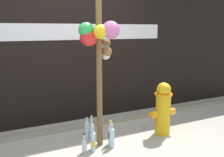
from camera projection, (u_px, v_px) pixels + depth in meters
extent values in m
plane|color=#ADA899|center=(104.00, 152.00, 3.52)|extent=(14.00, 14.00, 0.00)
cube|color=black|center=(69.00, 38.00, 4.55)|extent=(10.00, 0.20, 3.09)
cube|color=silver|center=(84.00, 32.00, 4.54)|extent=(3.23, 0.01, 0.28)
cube|color=gray|center=(81.00, 126.00, 4.38)|extent=(8.00, 0.12, 0.08)
cylinder|color=brown|center=(99.00, 44.00, 3.48)|extent=(0.08, 0.08, 2.98)
sphere|color=yellow|center=(101.00, 32.00, 3.33)|extent=(0.20, 0.20, 0.20)
sphere|color=red|center=(89.00, 37.00, 3.41)|extent=(0.25, 0.25, 0.25)
sphere|color=green|center=(86.00, 30.00, 3.37)|extent=(0.21, 0.21, 0.21)
sphere|color=#D66BB2|center=(111.00, 30.00, 3.36)|extent=(0.24, 0.24, 0.24)
sphere|color=brown|center=(107.00, 52.00, 3.58)|extent=(0.15, 0.15, 0.15)
sphere|color=brown|center=(107.00, 43.00, 3.55)|extent=(0.11, 0.11, 0.11)
sphere|color=brown|center=(104.00, 41.00, 3.53)|extent=(0.04, 0.04, 0.04)
sphere|color=brown|center=(109.00, 41.00, 3.56)|extent=(0.04, 0.04, 0.04)
sphere|color=brown|center=(108.00, 44.00, 3.51)|extent=(0.04, 0.04, 0.04)
sphere|color=silver|center=(105.00, 55.00, 3.60)|extent=(0.14, 0.14, 0.14)
sphere|color=silver|center=(105.00, 47.00, 3.58)|extent=(0.10, 0.10, 0.10)
sphere|color=silver|center=(103.00, 45.00, 3.56)|extent=(0.04, 0.04, 0.04)
sphere|color=silver|center=(107.00, 45.00, 3.59)|extent=(0.04, 0.04, 0.04)
sphere|color=#9D9992|center=(107.00, 47.00, 3.54)|extent=(0.04, 0.04, 0.04)
cylinder|color=gold|center=(163.00, 115.00, 4.09)|extent=(0.24, 0.24, 0.66)
cylinder|color=orange|center=(164.00, 94.00, 4.02)|extent=(0.28, 0.28, 0.03)
sphere|color=gold|center=(164.00, 90.00, 4.00)|extent=(0.23, 0.23, 0.23)
cylinder|color=orange|center=(154.00, 114.00, 4.00)|extent=(0.11, 0.11, 0.11)
cylinder|color=orange|center=(171.00, 111.00, 4.15)|extent=(0.11, 0.11, 0.11)
cylinder|color=#B2DBEA|center=(93.00, 142.00, 3.52)|extent=(0.07, 0.07, 0.28)
cone|color=#B2DBEA|center=(93.00, 132.00, 3.49)|extent=(0.07, 0.07, 0.03)
cylinder|color=#B2DBEA|center=(93.00, 129.00, 3.48)|extent=(0.03, 0.03, 0.08)
cylinder|color=#D8C64C|center=(93.00, 144.00, 3.53)|extent=(0.07, 0.07, 0.10)
cylinder|color=gold|center=(93.00, 126.00, 3.48)|extent=(0.03, 0.03, 0.01)
cylinder|color=silver|center=(92.00, 133.00, 3.87)|extent=(0.06, 0.06, 0.26)
cone|color=silver|center=(92.00, 124.00, 3.85)|extent=(0.06, 0.06, 0.02)
cylinder|color=silver|center=(92.00, 120.00, 3.84)|extent=(0.03, 0.03, 0.10)
cylinder|color=gold|center=(91.00, 116.00, 3.82)|extent=(0.03, 0.03, 0.01)
cylinder|color=#B2DBEA|center=(87.00, 131.00, 3.94)|extent=(0.07, 0.07, 0.27)
cone|color=#B2DBEA|center=(87.00, 121.00, 3.91)|extent=(0.07, 0.07, 0.03)
cylinder|color=#B2DBEA|center=(87.00, 119.00, 3.90)|extent=(0.03, 0.03, 0.06)
cylinder|color=black|center=(87.00, 117.00, 3.90)|extent=(0.03, 0.03, 0.01)
cylinder|color=silver|center=(84.00, 147.00, 3.50)|extent=(0.07, 0.07, 0.18)
cone|color=silver|center=(84.00, 139.00, 3.48)|extent=(0.07, 0.07, 0.03)
cylinder|color=silver|center=(84.00, 137.00, 3.47)|extent=(0.03, 0.03, 0.06)
cylinder|color=black|center=(84.00, 134.00, 3.47)|extent=(0.03, 0.03, 0.01)
cylinder|color=silver|center=(111.00, 136.00, 3.75)|extent=(0.07, 0.07, 0.26)
cone|color=silver|center=(111.00, 127.00, 3.72)|extent=(0.07, 0.07, 0.03)
cylinder|color=silver|center=(110.00, 124.00, 3.71)|extent=(0.03, 0.03, 0.07)
cylinder|color=#1E478C|center=(111.00, 135.00, 3.75)|extent=(0.08, 0.08, 0.10)
cylinder|color=gold|center=(110.00, 121.00, 3.70)|extent=(0.03, 0.03, 0.01)
cylinder|color=#B2DBEA|center=(112.00, 138.00, 3.65)|extent=(0.08, 0.08, 0.28)
cone|color=#B2DBEA|center=(112.00, 128.00, 3.62)|extent=(0.08, 0.08, 0.03)
cylinder|color=#B2DBEA|center=(112.00, 126.00, 3.61)|extent=(0.03, 0.03, 0.05)
cylinder|color=gold|center=(112.00, 124.00, 3.60)|extent=(0.03, 0.03, 0.01)
cube|color=silver|center=(167.00, 148.00, 3.64)|extent=(0.15, 0.13, 0.01)
cube|color=silver|center=(168.00, 136.00, 4.05)|extent=(0.16, 0.10, 0.01)
cube|color=#8C99B2|center=(145.00, 127.00, 4.44)|extent=(0.16, 0.18, 0.01)
cube|color=#8C99B2|center=(105.00, 119.00, 4.81)|extent=(0.13, 0.12, 0.01)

